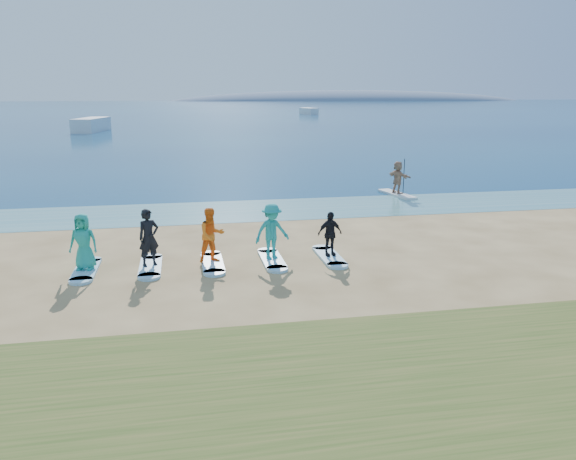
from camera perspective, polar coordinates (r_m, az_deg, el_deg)
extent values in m
plane|color=tan|center=(17.00, 0.40, -5.25)|extent=(600.00, 600.00, 0.00)
plane|color=teal|center=(27.01, -3.96, 2.01)|extent=(600.00, 600.00, 0.00)
plane|color=navy|center=(175.86, -10.08, 11.96)|extent=(600.00, 600.00, 0.00)
ellipsoid|color=slate|center=(330.69, 6.55, 12.94)|extent=(220.00, 56.00, 18.00)
cube|color=silver|center=(31.49, 11.01, 3.60)|extent=(1.23, 3.08, 0.12)
imported|color=tan|center=(31.33, 11.09, 5.28)|extent=(1.06, 1.70, 1.75)
cube|color=silver|center=(84.55, -19.29, 9.43)|extent=(4.42, 9.13, 1.87)
cube|color=silver|center=(137.23, 2.12, 11.65)|extent=(3.81, 5.79, 1.55)
cube|color=#97CDEA|center=(19.02, -19.83, -3.85)|extent=(0.70, 2.20, 0.09)
imported|color=teal|center=(18.77, -20.07, -1.11)|extent=(0.98, 0.74, 1.80)
cube|color=#97CDEA|center=(18.80, -13.79, -3.62)|extent=(0.70, 2.20, 0.09)
imported|color=black|center=(18.53, -13.97, -0.75)|extent=(0.80, 0.69, 1.86)
cube|color=#97CDEA|center=(18.79, -7.68, -3.34)|extent=(0.70, 2.20, 0.09)
imported|color=orange|center=(18.53, -7.77, -0.53)|extent=(1.05, 0.92, 1.82)
cube|color=#97CDEA|center=(18.99, -1.63, -3.03)|extent=(0.70, 2.20, 0.09)
imported|color=teal|center=(18.72, -1.65, -0.14)|extent=(1.36, 1.02, 1.88)
cube|color=#97CDEA|center=(19.39, 4.22, -2.70)|extent=(0.70, 2.20, 0.09)
imported|color=black|center=(19.18, 4.27, -0.38)|extent=(0.95, 0.55, 1.53)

